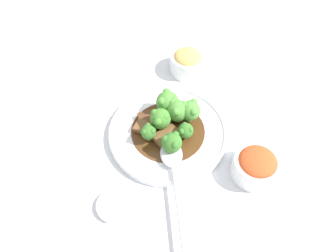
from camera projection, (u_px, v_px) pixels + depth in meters
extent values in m
plane|color=silver|center=(168.00, 134.00, 0.77)|extent=(4.00, 4.00, 0.00)
cylinder|color=white|center=(168.00, 133.00, 0.76)|extent=(0.28, 0.28, 0.01)
torus|color=white|center=(168.00, 131.00, 0.76)|extent=(0.28, 0.28, 0.01)
cylinder|color=#4C2D14|center=(168.00, 131.00, 0.76)|extent=(0.17, 0.17, 0.00)
cube|color=brown|center=(167.00, 136.00, 0.74)|extent=(0.06, 0.07, 0.01)
cube|color=#56331E|center=(153.00, 116.00, 0.77)|extent=(0.07, 0.07, 0.01)
cube|color=brown|center=(146.00, 128.00, 0.75)|extent=(0.05, 0.03, 0.01)
cylinder|color=#8EB756|center=(149.00, 137.00, 0.73)|extent=(0.01, 0.01, 0.01)
sphere|color=#387028|center=(148.00, 132.00, 0.72)|extent=(0.03, 0.03, 0.03)
sphere|color=#387028|center=(153.00, 131.00, 0.71)|extent=(0.01, 0.01, 0.01)
sphere|color=#387028|center=(148.00, 126.00, 0.72)|extent=(0.01, 0.01, 0.01)
sphere|color=#387028|center=(144.00, 132.00, 0.71)|extent=(0.01, 0.01, 0.01)
cylinder|color=#8EB756|center=(177.00, 117.00, 0.77)|extent=(0.02, 0.02, 0.02)
sphere|color=#4C8E38|center=(178.00, 111.00, 0.75)|extent=(0.05, 0.05, 0.05)
sphere|color=#4C8E38|center=(184.00, 105.00, 0.74)|extent=(0.02, 0.02, 0.02)
sphere|color=#4C8E38|center=(173.00, 103.00, 0.74)|extent=(0.02, 0.02, 0.02)
sphere|color=#4C8E38|center=(176.00, 112.00, 0.73)|extent=(0.02, 0.02, 0.02)
cylinder|color=#8EB756|center=(172.00, 148.00, 0.72)|extent=(0.01, 0.01, 0.01)
sphere|color=#387028|center=(172.00, 143.00, 0.70)|extent=(0.04, 0.04, 0.04)
sphere|color=#387028|center=(175.00, 135.00, 0.70)|extent=(0.02, 0.02, 0.02)
sphere|color=#387028|center=(165.00, 139.00, 0.69)|extent=(0.02, 0.02, 0.02)
sphere|color=#387028|center=(175.00, 144.00, 0.68)|extent=(0.02, 0.02, 0.02)
cylinder|color=#7FA84C|center=(168.00, 109.00, 0.78)|extent=(0.02, 0.02, 0.01)
sphere|color=#4C8E38|center=(168.00, 102.00, 0.76)|extent=(0.05, 0.05, 0.05)
sphere|color=#4C8E38|center=(167.00, 93.00, 0.76)|extent=(0.02, 0.02, 0.02)
sphere|color=#4C8E38|center=(162.00, 101.00, 0.74)|extent=(0.02, 0.02, 0.02)
sphere|color=#4C8E38|center=(174.00, 100.00, 0.74)|extent=(0.02, 0.02, 0.02)
cylinder|color=#8EB756|center=(160.00, 127.00, 0.75)|extent=(0.02, 0.02, 0.02)
sphere|color=#427F2D|center=(160.00, 120.00, 0.73)|extent=(0.05, 0.05, 0.05)
sphere|color=#427F2D|center=(155.00, 113.00, 0.73)|extent=(0.02, 0.02, 0.02)
sphere|color=#427F2D|center=(158.00, 122.00, 0.71)|extent=(0.02, 0.02, 0.02)
sphere|color=#427F2D|center=(166.00, 115.00, 0.72)|extent=(0.02, 0.02, 0.02)
cylinder|color=#7FA84C|center=(189.00, 117.00, 0.77)|extent=(0.02, 0.02, 0.02)
sphere|color=#4C8E38|center=(190.00, 111.00, 0.75)|extent=(0.05, 0.05, 0.05)
sphere|color=#4C8E38|center=(184.00, 107.00, 0.74)|extent=(0.02, 0.02, 0.02)
sphere|color=#4C8E38|center=(193.00, 112.00, 0.73)|extent=(0.02, 0.02, 0.02)
sphere|color=#4C8E38|center=(194.00, 103.00, 0.74)|extent=(0.02, 0.02, 0.02)
cylinder|color=#7FA84C|center=(185.00, 136.00, 0.74)|extent=(0.01, 0.01, 0.01)
sphere|color=#387028|center=(185.00, 131.00, 0.73)|extent=(0.04, 0.04, 0.04)
sphere|color=#387028|center=(181.00, 131.00, 0.71)|extent=(0.01, 0.01, 0.01)
sphere|color=#387028|center=(190.00, 131.00, 0.71)|extent=(0.01, 0.01, 0.01)
sphere|color=#387028|center=(185.00, 125.00, 0.72)|extent=(0.01, 0.01, 0.01)
ellipsoid|color=silver|center=(171.00, 154.00, 0.71)|extent=(0.08, 0.08, 0.01)
cylinder|color=silver|center=(178.00, 209.00, 0.64)|extent=(0.10, 0.16, 0.01)
cylinder|color=white|center=(253.00, 171.00, 0.71)|extent=(0.06, 0.06, 0.01)
cylinder|color=white|center=(255.00, 167.00, 0.69)|extent=(0.10, 0.10, 0.04)
torus|color=white|center=(257.00, 162.00, 0.68)|extent=(0.10, 0.10, 0.01)
ellipsoid|color=#D14C23|center=(258.00, 161.00, 0.67)|extent=(0.08, 0.08, 0.03)
cylinder|color=white|center=(187.00, 69.00, 0.89)|extent=(0.05, 0.05, 0.01)
cylinder|color=white|center=(187.00, 64.00, 0.88)|extent=(0.09, 0.09, 0.04)
torus|color=white|center=(188.00, 58.00, 0.86)|extent=(0.09, 0.09, 0.01)
ellipsoid|color=tan|center=(188.00, 57.00, 0.86)|extent=(0.07, 0.07, 0.03)
cylinder|color=white|center=(114.00, 206.00, 0.66)|extent=(0.07, 0.07, 0.01)
torus|color=white|center=(113.00, 205.00, 0.66)|extent=(0.07, 0.07, 0.01)
cube|color=silver|center=(99.00, 97.00, 0.83)|extent=(0.13, 0.10, 0.01)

